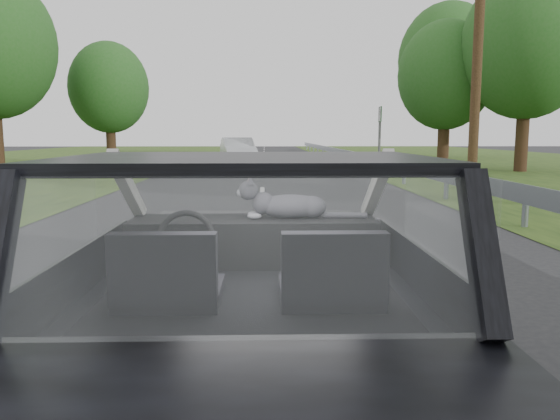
{
  "coord_description": "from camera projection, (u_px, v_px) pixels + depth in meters",
  "views": [
    {
      "loc": [
        0.08,
        -2.89,
        1.54
      ],
      "look_at": [
        0.17,
        0.54,
        1.07
      ],
      "focal_mm": 35.0,
      "sensor_mm": 36.0,
      "label": 1
    }
  ],
  "objects": [
    {
      "name": "dashboard",
      "position": [
        254.0,
        241.0,
        3.57
      ],
      "size": [
        1.58,
        0.45,
        0.3
      ],
      "primitive_type": "cube",
      "color": "black",
      "rests_on": "subject_car"
    },
    {
      "name": "tree_3",
      "position": [
        447.0,
        83.0,
        36.09
      ],
      "size": [
        6.95,
        6.95,
        9.85
      ],
      "primitive_type": null,
      "rotation": [
        0.0,
        0.0,
        0.07
      ],
      "color": "#2F5A25",
      "rests_on": "ground"
    },
    {
      "name": "subject_car",
      "position": [
        252.0,
        286.0,
        2.97
      ],
      "size": [
        1.8,
        4.0,
        1.45
      ],
      "primitive_type": "cube",
      "color": "black",
      "rests_on": "ground"
    },
    {
      "name": "driver_seat",
      "position": [
        168.0,
        272.0,
        2.65
      ],
      "size": [
        0.5,
        0.72,
        0.42
      ],
      "primitive_type": "cube",
      "color": "black",
      "rests_on": "subject_car"
    },
    {
      "name": "passenger_seat",
      "position": [
        332.0,
        270.0,
        2.67
      ],
      "size": [
        0.5,
        0.72,
        0.42
      ],
      "primitive_type": "cube",
      "color": "black",
      "rests_on": "subject_car"
    },
    {
      "name": "cat",
      "position": [
        290.0,
        205.0,
        3.55
      ],
      "size": [
        0.61,
        0.2,
        0.27
      ],
      "primitive_type": "ellipsoid",
      "rotation": [
        0.0,
        0.0,
        0.02
      ],
      "color": "gray",
      "rests_on": "dashboard"
    },
    {
      "name": "tree_1",
      "position": [
        526.0,
        74.0,
        22.38
      ],
      "size": [
        5.96,
        5.96,
        7.98
      ],
      "primitive_type": null,
      "rotation": [
        0.0,
        0.0,
        0.14
      ],
      "color": "#2F5A25",
      "rests_on": "ground"
    },
    {
      "name": "guardrail",
      "position": [
        442.0,
        175.0,
        13.01
      ],
      "size": [
        0.05,
        90.0,
        0.32
      ],
      "primitive_type": "cube",
      "color": "gray",
      "rests_on": "ground"
    },
    {
      "name": "steering_wheel",
      "position": [
        186.0,
        239.0,
        3.26
      ],
      "size": [
        0.36,
        0.36,
        0.04
      ],
      "primitive_type": "torus",
      "color": "black",
      "rests_on": "dashboard"
    },
    {
      "name": "tree_2",
      "position": [
        445.0,
        97.0,
        24.72
      ],
      "size": [
        4.34,
        4.34,
        6.46
      ],
      "primitive_type": null,
      "rotation": [
        0.0,
        0.0,
        -0.02
      ],
      "color": "#2F5A25",
      "rests_on": "ground"
    },
    {
      "name": "tree_6",
      "position": [
        110.0,
        106.0,
        27.44
      ],
      "size": [
        4.25,
        4.25,
        5.97
      ],
      "primitive_type": null,
      "rotation": [
        0.0,
        0.0,
        -0.08
      ],
      "color": "#2F5A25",
      "rests_on": "ground"
    },
    {
      "name": "utility_pole",
      "position": [
        478.0,
        38.0,
        15.09
      ],
      "size": [
        0.3,
        0.3,
        8.39
      ],
      "primitive_type": "cylinder",
      "rotation": [
        0.0,
        0.0,
        0.11
      ],
      "color": "brown",
      "rests_on": "ground"
    },
    {
      "name": "highway_sign",
      "position": [
        379.0,
        138.0,
        23.94
      ],
      "size": [
        0.23,
        1.1,
        2.75
      ],
      "primitive_type": "cube",
      "rotation": [
        0.0,
        0.0,
        -0.11
      ],
      "color": "#124819",
      "rests_on": "ground"
    },
    {
      "name": "other_car",
      "position": [
        238.0,
        151.0,
        27.51
      ],
      "size": [
        2.35,
        4.47,
        1.4
      ],
      "primitive_type": "imported",
      "rotation": [
        0.0,
        0.0,
        0.16
      ],
      "color": "silver",
      "rests_on": "ground"
    },
    {
      "name": "ground",
      "position": [
        252.0,
        411.0,
        3.07
      ],
      "size": [
        140.0,
        140.0,
        0.0
      ],
      "primitive_type": "plane",
      "color": "#232327",
      "rests_on": "ground"
    }
  ]
}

